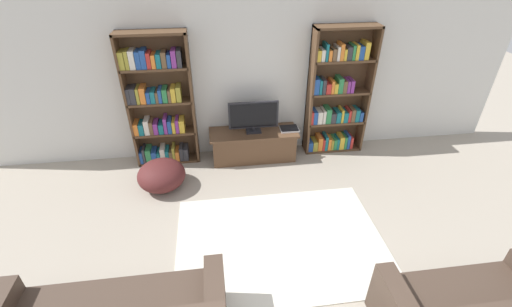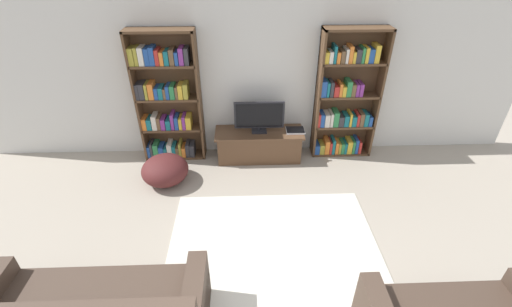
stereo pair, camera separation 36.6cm
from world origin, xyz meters
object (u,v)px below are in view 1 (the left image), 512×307
(beanbag_ottoman, at_px, (162,175))
(bookshelf_left, at_px, (159,104))
(bookshelf_right, at_px, (336,96))
(television, at_px, (253,116))
(laptop, at_px, (289,129))
(tv_stand, at_px, (254,145))

(beanbag_ottoman, bearing_deg, bookshelf_left, 89.21)
(bookshelf_left, height_order, bookshelf_right, same)
(bookshelf_right, relative_size, beanbag_ottoman, 3.00)
(television, xyz_separation_m, laptop, (0.59, 0.00, -0.27))
(bookshelf_left, bearing_deg, bookshelf_right, 0.02)
(laptop, bearing_deg, tv_stand, 179.67)
(tv_stand, bearing_deg, laptop, -0.33)
(bookshelf_left, distance_m, bookshelf_right, 2.81)
(bookshelf_right, xyz_separation_m, television, (-1.37, -0.15, -0.21))
(laptop, bearing_deg, beanbag_ottoman, -163.23)
(bookshelf_right, bearing_deg, tv_stand, -174.16)
(bookshelf_right, relative_size, laptop, 6.99)
(bookshelf_left, xyz_separation_m, beanbag_ottoman, (-0.01, -0.75, -0.80))
(tv_stand, xyz_separation_m, beanbag_ottoman, (-1.44, -0.62, -0.04))
(bookshelf_right, height_order, laptop, bookshelf_right)
(bookshelf_left, relative_size, tv_stand, 1.46)
(tv_stand, distance_m, television, 0.53)
(television, distance_m, beanbag_ottoman, 1.66)
(television, relative_size, beanbag_ottoman, 1.13)
(bookshelf_left, distance_m, television, 1.46)
(bookshelf_left, xyz_separation_m, television, (1.43, -0.15, -0.24))
(tv_stand, distance_m, laptop, 0.64)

